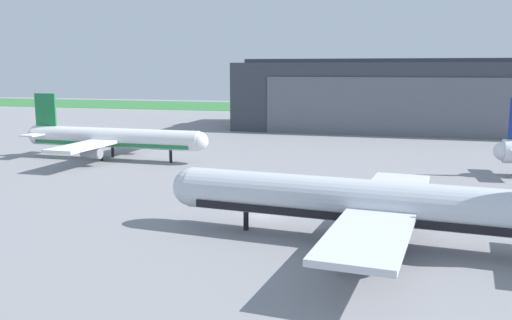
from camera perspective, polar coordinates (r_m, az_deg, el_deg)
name	(u,v)px	position (r m, az deg, el deg)	size (l,w,h in m)	color
ground_plane	(264,215)	(65.07, 0.88, -5.75)	(440.00, 440.00, 0.00)	gray
grass_field_strip	(370,109)	(241.37, 11.73, 5.22)	(440.00, 56.00, 0.08)	#33783A
maintenance_hangar	(398,96)	(161.86, 14.46, 6.46)	(87.97, 36.87, 19.82)	#383D47
airliner_far_right	(113,139)	(107.37, -14.58, 2.16)	(38.10, 32.52, 12.31)	white
airliner_near_left	(375,204)	(54.89, 12.19, -4.48)	(43.61, 35.23, 13.82)	silver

